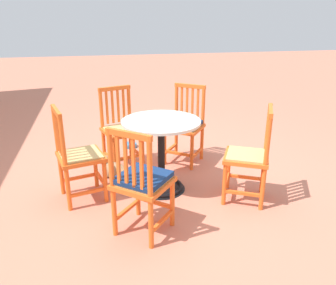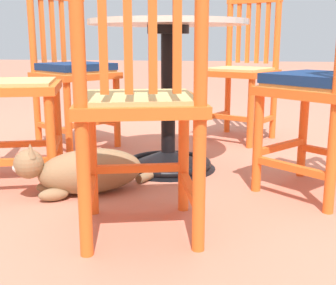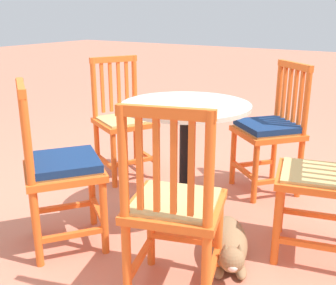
{
  "view_description": "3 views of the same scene",
  "coord_description": "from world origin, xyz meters",
  "px_view_note": "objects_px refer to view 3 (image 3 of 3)",
  "views": [
    {
      "loc": [
        -3.17,
        0.62,
        1.68
      ],
      "look_at": [
        -0.2,
        -0.0,
        0.53
      ],
      "focal_mm": 36.37,
      "sensor_mm": 36.0,
      "label": 1
    },
    {
      "loc": [
        -0.46,
        2.23,
        0.63
      ],
      "look_at": [
        -0.15,
        0.16,
        0.16
      ],
      "focal_mm": 48.02,
      "sensor_mm": 36.0,
      "label": 2
    },
    {
      "loc": [
        1.9,
        1.24,
        1.25
      ],
      "look_at": [
        -0.15,
        -0.09,
        0.46
      ],
      "focal_mm": 44.22,
      "sensor_mm": 36.0,
      "label": 3
    }
  ],
  "objects_px": {
    "orange_chair_facing_out": "(60,169)",
    "orange_chair_tucked_in": "(323,178)",
    "orange_chair_by_planter": "(123,121)",
    "tabby_cat": "(228,245)",
    "orange_chair_at_corner": "(270,130)",
    "orange_chair_near_fence": "(174,208)",
    "cafe_table": "(185,175)"
  },
  "relations": [
    {
      "from": "cafe_table",
      "to": "orange_chair_facing_out",
      "type": "height_order",
      "value": "orange_chair_facing_out"
    },
    {
      "from": "orange_chair_facing_out",
      "to": "tabby_cat",
      "type": "bearing_deg",
      "value": 111.59
    },
    {
      "from": "cafe_table",
      "to": "orange_chair_tucked_in",
      "type": "xyz_separation_m",
      "value": [
        -0.03,
        0.8,
        0.15
      ]
    },
    {
      "from": "orange_chair_near_fence",
      "to": "tabby_cat",
      "type": "distance_m",
      "value": 0.51
    },
    {
      "from": "orange_chair_near_fence",
      "to": "tabby_cat",
      "type": "bearing_deg",
      "value": 165.16
    },
    {
      "from": "orange_chair_at_corner",
      "to": "orange_chair_tucked_in",
      "type": "xyz_separation_m",
      "value": [
        0.65,
        0.51,
        -0.01
      ]
    },
    {
      "from": "orange_chair_at_corner",
      "to": "orange_chair_facing_out",
      "type": "bearing_deg",
      "value": -27.54
    },
    {
      "from": "orange_chair_by_planter",
      "to": "orange_chair_near_fence",
      "type": "relative_size",
      "value": 1.0
    },
    {
      "from": "cafe_table",
      "to": "tabby_cat",
      "type": "bearing_deg",
      "value": 55.57
    },
    {
      "from": "cafe_table",
      "to": "orange_chair_near_fence",
      "type": "height_order",
      "value": "orange_chair_near_fence"
    },
    {
      "from": "tabby_cat",
      "to": "orange_chair_at_corner",
      "type": "bearing_deg",
      "value": -171.22
    },
    {
      "from": "orange_chair_by_planter",
      "to": "orange_chair_near_fence",
      "type": "xyz_separation_m",
      "value": [
        1.03,
        1.1,
        0.0
      ]
    },
    {
      "from": "cafe_table",
      "to": "orange_chair_by_planter",
      "type": "height_order",
      "value": "orange_chair_by_planter"
    },
    {
      "from": "orange_chair_by_planter",
      "to": "tabby_cat",
      "type": "relative_size",
      "value": 1.58
    },
    {
      "from": "orange_chair_by_planter",
      "to": "orange_chair_tucked_in",
      "type": "distance_m",
      "value": 1.6
    },
    {
      "from": "orange_chair_near_fence",
      "to": "tabby_cat",
      "type": "xyz_separation_m",
      "value": [
        -0.37,
        0.1,
        -0.34
      ]
    },
    {
      "from": "orange_chair_near_fence",
      "to": "tabby_cat",
      "type": "height_order",
      "value": "orange_chair_near_fence"
    },
    {
      "from": "orange_chair_facing_out",
      "to": "tabby_cat",
      "type": "xyz_separation_m",
      "value": [
        -0.33,
        0.84,
        -0.35
      ]
    },
    {
      "from": "orange_chair_facing_out",
      "to": "orange_chair_tucked_in",
      "type": "distance_m",
      "value": 1.37
    },
    {
      "from": "orange_chair_at_corner",
      "to": "orange_chair_by_planter",
      "type": "distance_m",
      "value": 1.1
    },
    {
      "from": "orange_chair_at_corner",
      "to": "orange_chair_near_fence",
      "type": "distance_m",
      "value": 1.35
    },
    {
      "from": "tabby_cat",
      "to": "cafe_table",
      "type": "bearing_deg",
      "value": -124.43
    },
    {
      "from": "orange_chair_near_fence",
      "to": "orange_chair_at_corner",
      "type": "bearing_deg",
      "value": -177.72
    },
    {
      "from": "orange_chair_at_corner",
      "to": "orange_chair_tucked_in",
      "type": "relative_size",
      "value": 1.0
    },
    {
      "from": "cafe_table",
      "to": "tabby_cat",
      "type": "distance_m",
      "value": 0.56
    },
    {
      "from": "orange_chair_at_corner",
      "to": "orange_chair_tucked_in",
      "type": "height_order",
      "value": "same"
    },
    {
      "from": "orange_chair_by_planter",
      "to": "orange_chair_tucked_in",
      "type": "height_order",
      "value": "same"
    },
    {
      "from": "orange_chair_facing_out",
      "to": "orange_chair_at_corner",
      "type": "bearing_deg",
      "value": 152.46
    },
    {
      "from": "cafe_table",
      "to": "orange_chair_by_planter",
      "type": "bearing_deg",
      "value": -115.17
    },
    {
      "from": "orange_chair_at_corner",
      "to": "orange_chair_facing_out",
      "type": "relative_size",
      "value": 1.0
    },
    {
      "from": "orange_chair_near_fence",
      "to": "orange_chair_facing_out",
      "type": "bearing_deg",
      "value": -93.01
    },
    {
      "from": "orange_chair_facing_out",
      "to": "orange_chair_near_fence",
      "type": "xyz_separation_m",
      "value": [
        0.04,
        0.74,
        -0.01
      ]
    }
  ]
}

